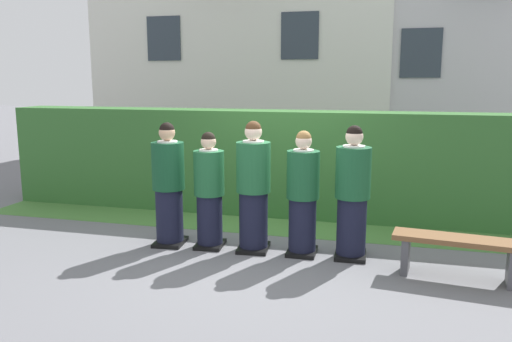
% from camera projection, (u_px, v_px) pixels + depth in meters
% --- Properties ---
extents(ground_plane, '(60.00, 60.00, 0.00)m').
position_uv_depth(ground_plane, '(256.00, 250.00, 6.75)').
color(ground_plane, slate).
extents(student_front_row_0, '(0.43, 0.51, 1.65)m').
position_uv_depth(student_front_row_0, '(169.00, 187.00, 6.85)').
color(student_front_row_0, black).
rests_on(student_front_row_0, ground).
extents(student_front_row_1, '(0.40, 0.47, 1.54)m').
position_uv_depth(student_front_row_1, '(209.00, 193.00, 6.76)').
color(student_front_row_1, black).
rests_on(student_front_row_1, ground).
extents(student_front_row_2, '(0.44, 0.52, 1.69)m').
position_uv_depth(student_front_row_2, '(253.00, 190.00, 6.61)').
color(student_front_row_2, black).
rests_on(student_front_row_2, ground).
extents(student_front_row_3, '(0.41, 0.46, 1.58)m').
position_uv_depth(student_front_row_3, '(303.00, 196.00, 6.47)').
color(student_front_row_3, black).
rests_on(student_front_row_3, ground).
extents(student_front_row_4, '(0.43, 0.53, 1.66)m').
position_uv_depth(student_front_row_4, '(352.00, 196.00, 6.34)').
color(student_front_row_4, black).
rests_on(student_front_row_4, ground).
extents(hedge, '(9.65, 0.70, 1.70)m').
position_uv_depth(hedge, '(285.00, 163.00, 8.40)').
color(hedge, '#33662D').
rests_on(hedge, ground).
extents(school_building_main, '(6.45, 3.62, 6.31)m').
position_uv_depth(school_building_main, '(476.00, 37.00, 12.88)').
color(school_building_main, silver).
rests_on(school_building_main, ground).
extents(school_building_annex, '(8.24, 4.13, 7.51)m').
position_uv_depth(school_building_annex, '(251.00, 19.00, 14.38)').
color(school_building_annex, silver).
rests_on(school_building_annex, ground).
extents(wooden_bench, '(1.43, 0.52, 0.48)m').
position_uv_depth(wooden_bench, '(458.00, 249.00, 5.72)').
color(wooden_bench, brown).
rests_on(wooden_bench, ground).
extents(lawn_strip, '(9.65, 0.90, 0.01)m').
position_uv_depth(lawn_strip, '(274.00, 227.00, 7.79)').
color(lawn_strip, '#477A38').
rests_on(lawn_strip, ground).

